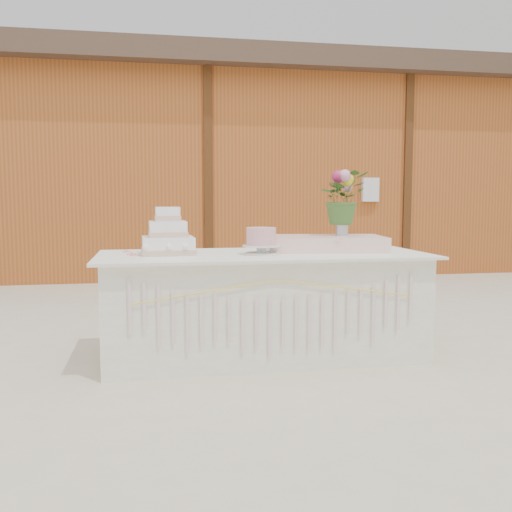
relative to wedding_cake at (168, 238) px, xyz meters
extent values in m
plane|color=beige|center=(0.69, -0.08, -0.89)|extent=(80.00, 80.00, 0.00)
cube|color=#9F5221|center=(0.69, 5.92, 0.61)|extent=(12.00, 4.00, 3.00)
cube|color=#423125|center=(0.69, 5.92, 2.26)|extent=(12.60, 4.60, 0.30)
cube|color=white|center=(0.69, -0.08, -0.51)|extent=(2.28, 0.88, 0.75)
cube|color=white|center=(0.69, -0.08, -0.13)|extent=(2.40, 1.00, 0.02)
cube|color=white|center=(0.00, 0.00, -0.05)|extent=(0.37, 0.37, 0.12)
cube|color=#DCAE8B|center=(0.00, 0.00, -0.09)|extent=(0.39, 0.39, 0.03)
cube|color=white|center=(0.00, 0.00, 0.07)|extent=(0.27, 0.27, 0.11)
cube|color=#DCAE8B|center=(0.00, 0.00, 0.03)|extent=(0.28, 0.28, 0.03)
cube|color=white|center=(0.00, 0.00, 0.17)|extent=(0.18, 0.18, 0.10)
cube|color=#DCAE8B|center=(0.00, 0.00, 0.15)|extent=(0.19, 0.19, 0.03)
cylinder|color=silver|center=(0.66, -0.16, -0.11)|extent=(0.23, 0.23, 0.01)
cylinder|color=silver|center=(0.66, -0.16, -0.08)|extent=(0.07, 0.07, 0.04)
cylinder|color=silver|center=(0.66, -0.16, -0.05)|extent=(0.27, 0.27, 0.01)
cylinder|color=#CD9594|center=(0.66, -0.16, 0.02)|extent=(0.21, 0.21, 0.12)
cube|color=#F6CBC6|center=(1.20, 0.05, -0.06)|extent=(0.95, 0.63, 0.11)
cylinder|color=silver|center=(1.36, 0.12, 0.06)|extent=(0.10, 0.10, 0.13)
imported|color=#396026|center=(1.36, 0.12, 0.34)|extent=(0.48, 0.45, 0.42)
camera|label=1|loc=(-0.12, -4.16, 0.29)|focal=40.00mm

